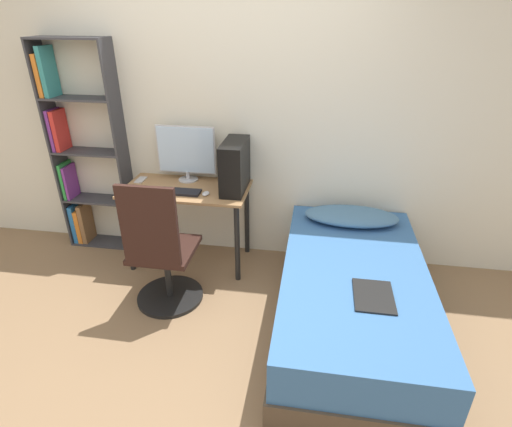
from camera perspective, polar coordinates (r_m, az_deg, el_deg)
The scene contains 13 objects.
ground_plane at distance 2.86m, azimuth -10.18°, elevation -19.89°, with size 14.00×14.00×0.00m, color #846647.
wall_back at distance 3.47m, azimuth -4.15°, elevation 13.25°, with size 8.00×0.05×2.50m.
desk at distance 3.49m, azimuth -9.79°, elevation 1.84°, with size 1.06×0.55×0.73m.
bookshelf at distance 3.98m, azimuth -23.92°, elevation 7.27°, with size 0.65×0.22×1.89m.
office_chair at distance 3.08m, azimuth -13.25°, elevation -6.43°, with size 0.52×0.52×1.06m.
bed at distance 2.97m, azimuth 13.50°, elevation -11.73°, with size 1.00×1.88×0.51m.
pillow at distance 3.37m, azimuth 13.46°, elevation -0.36°, with size 0.76×0.36×0.11m.
magazine at distance 2.59m, azimuth 16.45°, elevation -11.24°, with size 0.24×0.32×0.01m.
monitor at distance 3.52m, azimuth -9.95°, elevation 8.66°, with size 0.52×0.17×0.48m.
keyboard at distance 3.36m, azimuth -11.10°, elevation 3.08°, with size 0.38×0.13×0.02m.
pc_tower at distance 3.29m, azimuth -3.04°, elevation 6.79°, with size 0.18×0.44×0.41m.
mouse at distance 3.29m, azimuth -7.19°, elevation 2.85°, with size 0.06×0.09×0.02m.
phone at distance 3.69m, azimuth -16.14°, elevation 4.65°, with size 0.07×0.14×0.01m.
Camera 1 is at (0.77, -1.82, 2.07)m, focal length 28.00 mm.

